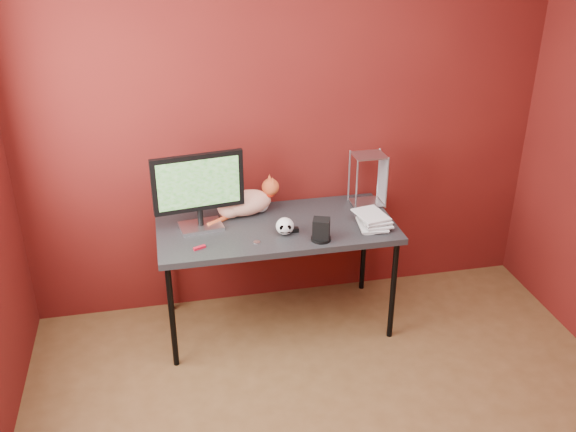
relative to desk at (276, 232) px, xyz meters
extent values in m
cube|color=#52110F|center=(0.15, 0.38, 0.60)|extent=(3.50, 0.02, 2.60)
cube|color=black|center=(0.00, 0.00, 0.03)|extent=(1.50, 0.70, 0.04)
cylinder|color=black|center=(-0.70, -0.30, -0.34)|extent=(0.04, 0.04, 0.71)
cylinder|color=black|center=(0.70, -0.30, -0.34)|extent=(0.04, 0.04, 0.71)
cylinder|color=black|center=(-0.70, 0.30, -0.34)|extent=(0.04, 0.04, 0.71)
cylinder|color=black|center=(0.70, 0.30, -0.34)|extent=(0.04, 0.04, 0.71)
cube|color=#B1B1B6|center=(-0.47, 0.07, 0.06)|extent=(0.29, 0.22, 0.02)
cylinder|color=black|center=(-0.47, 0.07, 0.13)|extent=(0.04, 0.04, 0.11)
cube|color=black|center=(-0.47, 0.07, 0.36)|extent=(0.57, 0.11, 0.36)
cube|color=#164512|center=(-0.47, 0.07, 0.36)|extent=(0.50, 0.08, 0.30)
ellipsoid|color=orange|center=(-0.17, 0.20, 0.13)|extent=(0.38, 0.25, 0.17)
ellipsoid|color=orange|center=(-0.27, 0.18, 0.12)|extent=(0.19, 0.18, 0.13)
sphere|color=silver|center=(-0.07, 0.22, 0.11)|extent=(0.11, 0.11, 0.11)
sphere|color=#D9592A|center=(0.01, 0.23, 0.22)|extent=(0.11, 0.11, 0.11)
cone|color=#D9592A|center=(0.02, 0.20, 0.27)|extent=(0.04, 0.04, 0.05)
cone|color=#D9592A|center=(0.01, 0.26, 0.27)|extent=(0.04, 0.04, 0.05)
cylinder|color=red|center=(-0.01, 0.23, 0.17)|extent=(0.08, 0.08, 0.01)
cylinder|color=#D9592A|center=(-0.35, 0.11, 0.07)|extent=(0.17, 0.13, 0.03)
ellipsoid|color=silver|center=(0.03, -0.13, 0.11)|extent=(0.11, 0.11, 0.11)
ellipsoid|color=black|center=(0.01, -0.18, 0.12)|extent=(0.03, 0.01, 0.03)
ellipsoid|color=black|center=(0.05, -0.18, 0.12)|extent=(0.03, 0.01, 0.03)
cube|color=black|center=(0.03, -0.18, 0.09)|extent=(0.06, 0.01, 0.01)
cylinder|color=black|center=(0.23, -0.25, 0.06)|extent=(0.12, 0.12, 0.02)
cube|color=black|center=(0.23, -0.25, 0.13)|extent=(0.12, 0.12, 0.12)
imported|color=beige|center=(0.51, -0.12, 0.16)|extent=(0.20, 0.25, 0.23)
imported|color=beige|center=(0.51, -0.12, 0.39)|extent=(0.17, 0.23, 0.23)
imported|color=beige|center=(0.51, -0.12, 0.62)|extent=(0.19, 0.24, 0.23)
imported|color=beige|center=(0.51, -0.12, 0.85)|extent=(0.21, 0.26, 0.23)
cylinder|color=#B1B1B6|center=(0.56, 0.10, 0.23)|extent=(0.01, 0.01, 0.36)
cylinder|color=#B1B1B6|center=(0.76, 0.10, 0.23)|extent=(0.01, 0.01, 0.36)
cylinder|color=#B1B1B6|center=(0.56, 0.27, 0.23)|extent=(0.01, 0.01, 0.36)
cylinder|color=#B1B1B6|center=(0.76, 0.27, 0.23)|extent=(0.01, 0.01, 0.36)
cube|color=#B1B1B6|center=(0.66, 0.19, 0.06)|extent=(0.21, 0.17, 0.01)
cube|color=#B1B1B6|center=(0.66, 0.19, 0.40)|extent=(0.21, 0.17, 0.01)
cube|color=#AD0D21|center=(-0.50, -0.21, 0.06)|extent=(0.08, 0.05, 0.02)
cube|color=black|center=(0.09, -0.11, 0.06)|extent=(0.06, 0.04, 0.03)
cylinder|color=#B1B1B6|center=(-0.16, -0.20, 0.05)|extent=(0.04, 0.04, 0.00)
camera|label=1|loc=(-0.68, -3.55, 1.90)|focal=40.00mm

